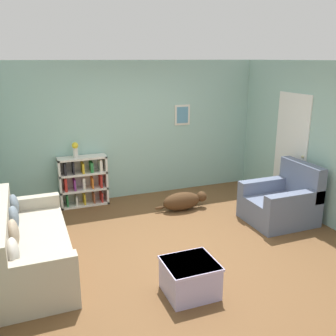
{
  "coord_description": "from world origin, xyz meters",
  "views": [
    {
      "loc": [
        -1.95,
        -4.6,
        2.63
      ],
      "look_at": [
        0.0,
        0.4,
        1.05
      ],
      "focal_mm": 40.0,
      "sensor_mm": 36.0,
      "label": 1
    }
  ],
  "objects": [
    {
      "name": "coffee_table",
      "position": [
        -0.34,
        -1.18,
        0.22
      ],
      "size": [
        0.59,
        0.55,
        0.4
      ],
      "color": "#ADA3CC",
      "rests_on": "ground_plane"
    },
    {
      "name": "vase",
      "position": [
        -1.14,
        2.03,
        1.08
      ],
      "size": [
        0.11,
        0.11,
        0.28
      ],
      "color": "silver",
      "rests_on": "bookshelf"
    },
    {
      "name": "dog",
      "position": [
        0.58,
        1.14,
        0.17
      ],
      "size": [
        0.99,
        0.3,
        0.33
      ],
      "color": "#472D19",
      "rests_on": "ground_plane"
    },
    {
      "name": "ground_plane",
      "position": [
        0.0,
        0.0,
        0.0
      ],
      "size": [
        14.0,
        14.0,
        0.0
      ],
      "primitive_type": "plane",
      "color": "brown"
    },
    {
      "name": "wall_right",
      "position": [
        2.55,
        0.02,
        1.29
      ],
      "size": [
        0.16,
        5.0,
        2.6
      ],
      "color": "#93BCB2",
      "rests_on": "ground_plane"
    },
    {
      "name": "recliner_chair",
      "position": [
        1.93,
        0.11,
        0.33
      ],
      "size": [
        1.03,
        0.93,
        0.98
      ],
      "color": "slate",
      "rests_on": "ground_plane"
    },
    {
      "name": "couch",
      "position": [
        -2.04,
        0.03,
        0.33
      ],
      "size": [
        0.84,
        2.09,
        0.88
      ],
      "color": "#B7AD99",
      "rests_on": "ground_plane"
    },
    {
      "name": "bookshelf",
      "position": [
        -1.03,
        2.05,
        0.46
      ],
      "size": [
        0.87,
        0.29,
        0.92
      ],
      "color": "silver",
      "rests_on": "ground_plane"
    },
    {
      "name": "wall_back",
      "position": [
        0.0,
        2.25,
        1.3
      ],
      "size": [
        5.6,
        0.13,
        2.6
      ],
      "color": "#93BCB2",
      "rests_on": "ground_plane"
    }
  ]
}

